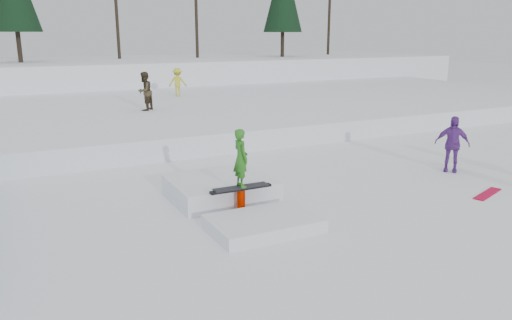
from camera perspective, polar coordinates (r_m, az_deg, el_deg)
name	(u,v)px	position (r m, az deg, el deg)	size (l,w,h in m)	color
ground	(276,229)	(11.42, 2.27, -7.86)	(120.00, 120.00, 0.00)	white
snow_berm	(81,76)	(39.70, -19.35, 9.00)	(60.00, 14.00, 2.40)	white
snow_midrise	(123,113)	(26.06, -15.00, 5.18)	(50.00, 18.00, 0.80)	white
walker_olive	(145,91)	(23.92, -12.62, 7.68)	(0.87, 0.68, 1.79)	#392E1C
walker_ygreen	(178,82)	(29.14, -8.94, 8.78)	(1.03, 0.59, 1.59)	gold
spectator_purple	(452,144)	(17.00, 21.50, 1.72)	(1.05, 0.44, 1.79)	#6B3297
loose_board_red	(487,194)	(15.16, 24.93, -3.52)	(1.40, 0.28, 0.03)	#AE052D
jib_rail_feature	(232,195)	(12.76, -2.81, -4.00)	(2.60, 4.40, 2.11)	white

